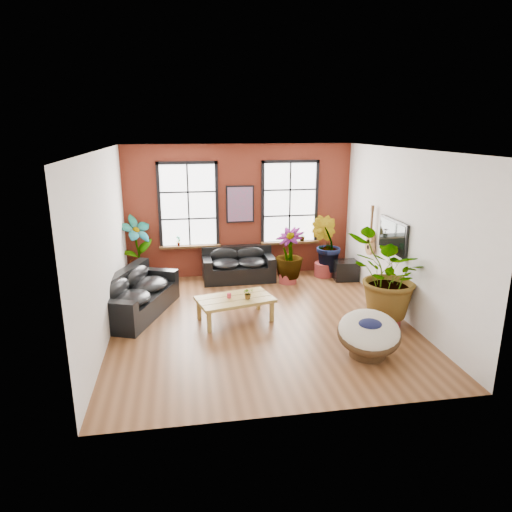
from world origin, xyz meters
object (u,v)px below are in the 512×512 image
at_px(sofa_back, 238,265).
at_px(coffee_table, 235,301).
at_px(papasan_chair, 369,333).
at_px(sofa_left, 135,295).

xyz_separation_m(sofa_back, coffee_table, (-0.40, -2.64, 0.05)).
distance_m(coffee_table, papasan_chair, 2.87).
xyz_separation_m(sofa_back, papasan_chair, (1.73, -4.56, 0.04)).
height_order(sofa_left, coffee_table, sofa_left).
bearing_deg(sofa_back, sofa_left, -142.55).
height_order(coffee_table, papasan_chair, papasan_chair).
bearing_deg(sofa_back, papasan_chair, -69.69).
bearing_deg(papasan_chair, coffee_table, 154.53).
xyz_separation_m(sofa_left, coffee_table, (2.08, -0.70, 0.02)).
distance_m(sofa_left, coffee_table, 2.20).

